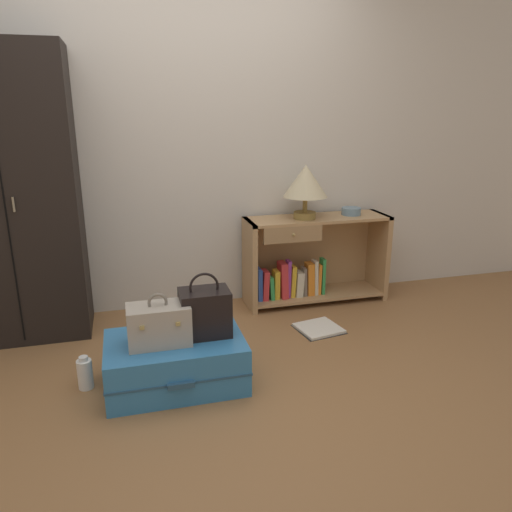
% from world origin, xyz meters
% --- Properties ---
extents(ground_plane, '(9.00, 9.00, 0.00)m').
position_xyz_m(ground_plane, '(0.00, 0.00, 0.00)').
color(ground_plane, olive).
extents(back_wall, '(6.40, 0.10, 2.60)m').
position_xyz_m(back_wall, '(0.00, 1.50, 1.30)').
color(back_wall, beige).
rests_on(back_wall, ground_plane).
extents(wardrobe, '(0.82, 0.47, 1.89)m').
position_xyz_m(wardrobe, '(-1.14, 1.20, 0.94)').
color(wardrobe, black).
rests_on(wardrobe, ground_plane).
extents(bookshelf, '(1.13, 0.35, 0.69)m').
position_xyz_m(bookshelf, '(0.93, 1.27, 0.33)').
color(bookshelf, tan).
rests_on(bookshelf, ground_plane).
extents(table_lamp, '(0.33, 0.33, 0.41)m').
position_xyz_m(table_lamp, '(0.87, 1.23, 0.96)').
color(table_lamp, olive).
rests_on(table_lamp, bookshelf).
extents(bowl, '(0.15, 0.15, 0.06)m').
position_xyz_m(bowl, '(1.27, 1.26, 0.72)').
color(bowl, slate).
rests_on(bowl, bookshelf).
extents(suitcase_large, '(0.76, 0.51, 0.28)m').
position_xyz_m(suitcase_large, '(-0.24, 0.27, 0.14)').
color(suitcase_large, teal).
rests_on(suitcase_large, ground_plane).
extents(train_case, '(0.33, 0.20, 0.29)m').
position_xyz_m(train_case, '(-0.32, 0.25, 0.39)').
color(train_case, '#A89E8E').
rests_on(train_case, suitcase_large).
extents(handbag, '(0.28, 0.20, 0.37)m').
position_xyz_m(handbag, '(-0.06, 0.29, 0.41)').
color(handbag, black).
rests_on(handbag, suitcase_large).
extents(bottle, '(0.08, 0.08, 0.19)m').
position_xyz_m(bottle, '(-0.73, 0.36, 0.09)').
color(bottle, white).
rests_on(bottle, ground_plane).
extents(open_book_on_floor, '(0.34, 0.33, 0.02)m').
position_xyz_m(open_book_on_floor, '(0.80, 0.72, 0.01)').
color(open_book_on_floor, white).
rests_on(open_book_on_floor, ground_plane).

